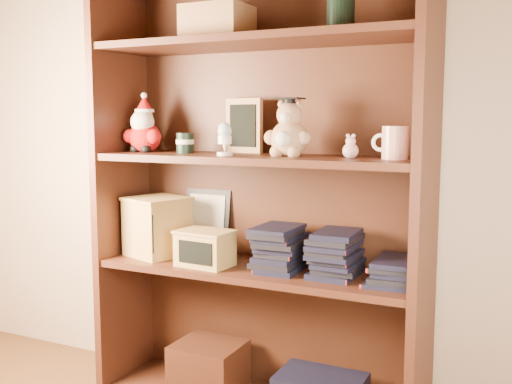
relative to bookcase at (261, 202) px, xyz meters
The scene contains 16 objects.
bookcase is the anchor object (origin of this frame).
shelf_lower 0.25m from the bookcase, 87.06° to the right, with size 1.14×0.33×0.02m.
shelf_upper 0.17m from the bookcase, 87.06° to the right, with size 1.14×0.33×0.02m.
santa_plush 0.54m from the bookcase, behind, with size 0.17×0.12×0.23m.
teachers_tin 0.36m from the bookcase, behind, with size 0.07×0.07×0.07m.
chalkboard_plaque 0.29m from the bookcase, 147.70° to the left, with size 0.16×0.10×0.20m.
egg_cup 0.28m from the bookcase, 122.76° to the right, with size 0.05×0.05×0.12m.
grad_teddy_bear 0.29m from the bookcase, 23.90° to the right, with size 0.17×0.14×0.20m.
pink_figurine 0.40m from the bookcase, ahead, with size 0.05×0.05×0.08m.
teacher_mug 0.54m from the bookcase, ahead, with size 0.12×0.08×0.10m.
certificate_frame 0.31m from the bookcase, 162.54° to the left, with size 0.20×0.05×0.25m.
treats_box 0.44m from the bookcase, behind, with size 0.26×0.26×0.23m.
pencils_box 0.26m from the bookcase, 145.60° to the right, with size 0.21×0.15×0.13m.
book_stack_left 0.19m from the bookcase, 28.11° to the right, with size 0.14×0.20×0.14m.
book_stack_mid 0.34m from the bookcase, ahead, with size 0.14×0.20×0.14m.
book_stack_right 0.53m from the bookcase, ahead, with size 0.14×0.20×0.08m.
Camera 1 is at (0.97, -0.58, 1.08)m, focal length 42.00 mm.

